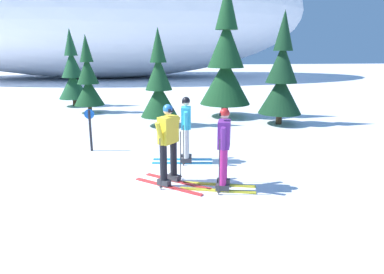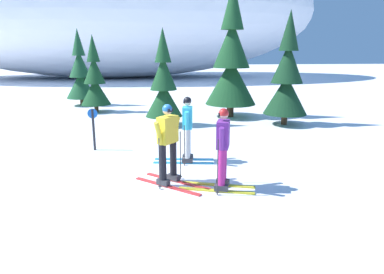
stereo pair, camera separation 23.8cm
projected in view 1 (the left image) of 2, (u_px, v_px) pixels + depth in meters
name	position (u px, v px, depth m)	size (l,w,h in m)	color
ground_plane	(130.00, 178.00, 8.05)	(120.00, 120.00, 0.00)	white
skier_cyan_jacket	(186.00, 129.00, 9.02)	(1.60, 0.77, 1.71)	#2893CC
skier_purple_jacket	(223.00, 147.00, 7.25)	(1.64, 0.87, 1.72)	gold
skier_yellow_jacket	(169.00, 143.00, 7.50)	(1.61, 1.47, 1.76)	red
pine_tree_far_left	(73.00, 74.00, 17.94)	(1.51, 1.51, 3.90)	#47301E
pine_tree_center_left	(88.00, 81.00, 16.05)	(1.36, 1.36, 3.53)	#47301E
pine_tree_center	(159.00, 86.00, 13.23)	(1.41, 1.41, 3.66)	#47301E
pine_tree_center_right	(226.00, 62.00, 14.88)	(2.16, 2.16, 5.59)	#47301E
pine_tree_far_right	(281.00, 78.00, 13.45)	(1.66, 1.66, 4.30)	#47301E
snow_ridge_background	(100.00, 9.00, 34.83)	(41.85, 19.15, 13.50)	white
trail_marker_post	(90.00, 127.00, 10.05)	(0.28, 0.07, 1.22)	black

